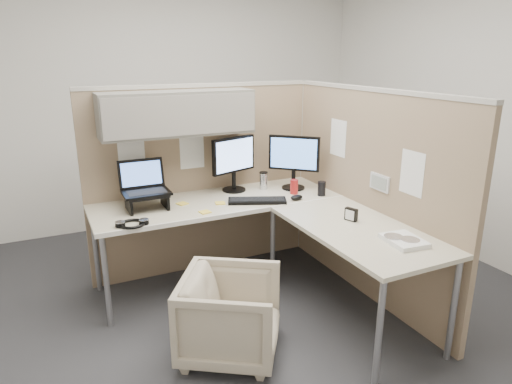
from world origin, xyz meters
name	(u,v)px	position (x,y,z in m)	size (l,w,h in m)	color
ground	(258,309)	(0.00, 0.00, 0.00)	(4.50, 4.50, 0.00)	#2A2A2E
partition_back	(192,150)	(-0.22, 0.83, 1.10)	(2.00, 0.36, 1.63)	#977E63
partition_right	(366,194)	(0.90, -0.07, 0.82)	(0.07, 2.03, 1.63)	#977E63
desk	(266,217)	(0.12, 0.13, 0.69)	(2.00, 1.98, 0.73)	beige
office_chair	(231,311)	(-0.39, -0.40, 0.30)	(0.59, 0.55, 0.61)	beige
monitor_left	(234,160)	(0.12, 0.72, 1.00)	(0.43, 0.20, 0.47)	black
monitor_right	(294,158)	(0.61, 0.56, 1.00)	(0.34, 0.33, 0.47)	black
laptop_station	(145,191)	(-0.67, 0.59, 0.87)	(0.35, 0.30, 0.36)	black
keyboard	(257,201)	(0.16, 0.35, 0.74)	(0.46, 0.15, 0.02)	black
mouse	(297,197)	(0.47, 0.27, 0.75)	(0.11, 0.07, 0.04)	black
travel_mug	(263,180)	(0.37, 0.66, 0.81)	(0.07, 0.07, 0.15)	silver
soda_can_green	(322,189)	(0.72, 0.28, 0.79)	(0.07, 0.07, 0.12)	black
soda_can_silver	(294,187)	(0.54, 0.43, 0.79)	(0.07, 0.07, 0.12)	#B21E1E
sticky_note_d	(220,203)	(-0.12, 0.45, 0.73)	(0.08, 0.08, 0.01)	yellow
sticky_note_a	(205,212)	(-0.30, 0.30, 0.73)	(0.08, 0.08, 0.01)	yellow
sticky_note_c	(182,204)	(-0.39, 0.56, 0.73)	(0.08, 0.08, 0.01)	yellow
headphones	(132,224)	(-0.84, 0.26, 0.74)	(0.22, 0.20, 0.03)	black
paper_stack	(404,240)	(0.63, -0.78, 0.75)	(0.23, 0.28, 0.03)	white
desk_clock	(351,214)	(0.58, -0.31, 0.78)	(0.06, 0.10, 0.09)	black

